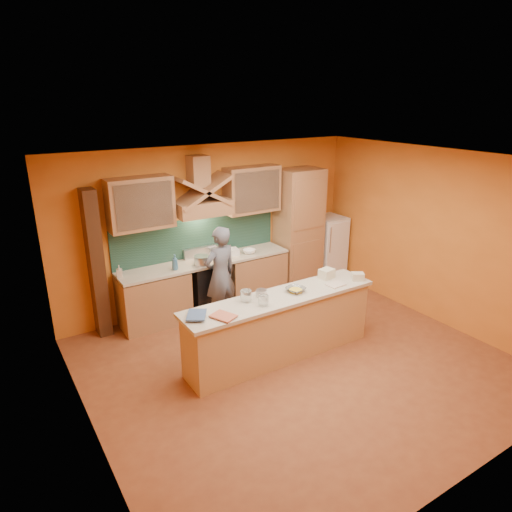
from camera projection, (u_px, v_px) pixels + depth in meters
floor at (298, 363)px, 6.39m from camera, size 5.50×5.00×0.01m
ceiling at (305, 162)px, 5.46m from camera, size 5.50×5.00×0.01m
wall_back at (213, 226)px, 7.91m from camera, size 5.50×0.02×2.80m
wall_front at (479, 359)px, 3.94m from camera, size 5.50×0.02×2.80m
wall_left at (82, 324)px, 4.54m from camera, size 0.02×5.00×2.80m
wall_right at (437, 237)px, 7.32m from camera, size 0.02×5.00×2.80m
base_cabinet_left at (154, 300)px, 7.37m from camera, size 1.10×0.60×0.86m
base_cabinet_right at (254, 276)px, 8.33m from camera, size 1.10×0.60×0.86m
counter_top at (206, 262)px, 7.69m from camera, size 3.00×0.62×0.04m
stove at (207, 286)px, 7.84m from camera, size 0.60×0.58×0.90m
backsplash at (198, 237)px, 7.80m from camera, size 3.00×0.03×0.70m
range_hood at (202, 208)px, 7.42m from camera, size 0.92×0.50×0.24m
hood_chimney at (198, 171)px, 7.31m from camera, size 0.30×0.30×0.50m
upper_cabinet_left at (140, 203)px, 6.92m from camera, size 1.00×0.35×0.80m
upper_cabinet_right at (252, 190)px, 7.93m from camera, size 1.00×0.35×0.80m
pantry_column at (298, 230)px, 8.59m from camera, size 0.80×0.60×2.30m
fridge at (327, 248)px, 9.14m from camera, size 0.58×0.60×1.30m
trim_column_left at (96, 265)px, 6.84m from camera, size 0.20×0.30×2.30m
island_body at (280, 329)px, 6.44m from camera, size 2.80×0.55×0.88m
island_top at (281, 298)px, 6.27m from camera, size 2.90×0.62×0.05m
person at (220, 275)px, 7.35m from camera, size 0.64×0.47×1.62m
pot_large at (202, 262)px, 7.47m from camera, size 0.30×0.30×0.15m
pot_small at (215, 253)px, 7.87m from camera, size 0.26×0.26×0.15m
soap_bottle_a at (119, 271)px, 6.94m from camera, size 0.11×0.11×0.19m
soap_bottle_b at (175, 262)px, 7.24m from camera, size 0.11×0.11×0.26m
bowl_back at (249, 251)px, 8.01m from camera, size 0.30×0.30×0.07m
dish_rack at (230, 252)px, 7.96m from camera, size 0.31×0.26×0.10m
book_lower at (218, 320)px, 5.57m from camera, size 0.33×0.37×0.03m
book_upper at (187, 315)px, 5.65m from camera, size 0.36×0.39×0.02m
jar_large at (246, 296)px, 6.09m from camera, size 0.16×0.16×0.15m
jar_small at (263, 300)px, 5.97m from camera, size 0.15×0.15×0.14m
kitchen_scale at (262, 294)px, 6.20m from camera, size 0.13×0.13×0.10m
mixing_bowl at (296, 290)px, 6.39m from camera, size 0.31×0.31×0.06m
cloth at (336, 285)px, 6.62m from camera, size 0.27×0.21×0.02m
grocery_bag_a at (327, 273)px, 6.87m from camera, size 0.24×0.20×0.14m
grocery_bag_b at (358, 276)px, 6.80m from camera, size 0.22×0.21×0.11m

